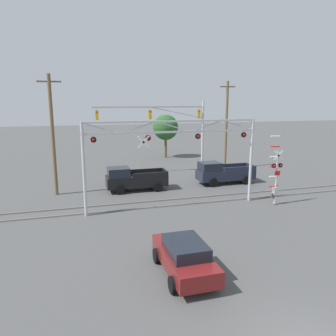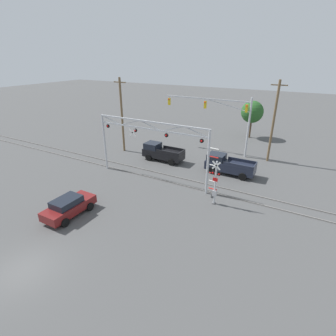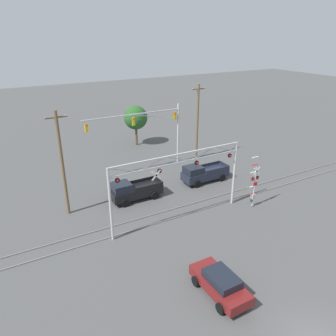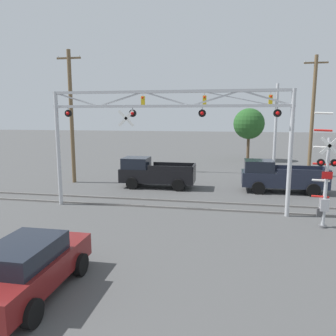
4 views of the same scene
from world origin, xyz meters
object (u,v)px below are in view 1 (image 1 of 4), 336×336
object	(u,v)px
crossing_gantry	(173,145)
crossing_signal_mast	(276,178)
utility_pole_left	(53,134)
pickup_truck_following	(223,173)
background_tree_beyond_span	(166,128)
pickup_truck_lead	(134,179)
traffic_signal_span	(176,123)
utility_pole_right	(226,125)
sedan_waiting	(184,256)

from	to	relation	value
crossing_gantry	crossing_signal_mast	distance (m)	7.99
crossing_gantry	utility_pole_left	distance (m)	10.12
pickup_truck_following	background_tree_beyond_span	distance (m)	15.63
pickup_truck_following	crossing_gantry	bearing A→B (deg)	-140.30
pickup_truck_lead	crossing_gantry	bearing A→B (deg)	-70.37
traffic_signal_span	background_tree_beyond_span	bearing A→B (deg)	81.04
traffic_signal_span	background_tree_beyond_span	world-z (taller)	traffic_signal_span
crossing_signal_mast	utility_pole_right	world-z (taller)	utility_pole_right
background_tree_beyond_span	pickup_truck_following	bearing A→B (deg)	-85.62
crossing_gantry	sedan_waiting	world-z (taller)	crossing_gantry
pickup_truck_following	background_tree_beyond_span	xyz separation A→B (m)	(-1.17, 15.29, 3.04)
traffic_signal_span	pickup_truck_lead	xyz separation A→B (m)	(-5.81, -6.30, -4.25)
pickup_truck_following	traffic_signal_span	bearing A→B (deg)	112.77
pickup_truck_lead	sedan_waiting	size ratio (longest dim) A/B	1.18
crossing_signal_mast	background_tree_beyond_span	bearing A→B (deg)	95.38
crossing_signal_mast	pickup_truck_lead	size ratio (longest dim) A/B	1.00
utility_pole_right	utility_pole_left	bearing A→B (deg)	-162.45
traffic_signal_span	pickup_truck_lead	bearing A→B (deg)	-132.67
crossing_signal_mast	utility_pole_right	size ratio (longest dim) A/B	0.53
traffic_signal_span	utility_pole_right	world-z (taller)	utility_pole_right
crossing_signal_mast	utility_pole_right	bearing A→B (deg)	79.91
traffic_signal_span	pickup_truck_following	world-z (taller)	traffic_signal_span
pickup_truck_following	sedan_waiting	xyz separation A→B (m)	(-8.77, -14.38, -0.18)
pickup_truck_lead	utility_pole_left	world-z (taller)	utility_pole_left
crossing_signal_mast	traffic_signal_span	world-z (taller)	traffic_signal_span
traffic_signal_span	utility_pole_right	bearing A→B (deg)	-0.28
crossing_signal_mast	sedan_waiting	bearing A→B (deg)	-142.17
crossing_gantry	sedan_waiting	size ratio (longest dim) A/B	2.85
crossing_gantry	pickup_truck_following	size ratio (longest dim) A/B	2.33
traffic_signal_span	utility_pole_left	xyz separation A→B (m)	(-12.13, -5.71, -0.30)
crossing_gantry	utility_pole_right	xyz separation A→B (m)	(9.75, 11.58, 0.43)
sedan_waiting	pickup_truck_lead	bearing A→B (deg)	88.56
pickup_truck_lead	sedan_waiting	bearing A→B (deg)	-91.44
background_tree_beyond_span	sedan_waiting	bearing A→B (deg)	-104.36
crossing_signal_mast	background_tree_beyond_span	xyz separation A→B (m)	(-2.08, 22.15, 2.06)
pickup_truck_lead	pickup_truck_following	world-z (taller)	same
crossing_signal_mast	sedan_waiting	xyz separation A→B (m)	(-9.68, -7.52, -1.17)
utility_pole_left	traffic_signal_span	bearing A→B (deg)	25.22
crossing_gantry	traffic_signal_span	world-z (taller)	traffic_signal_span
crossing_gantry	pickup_truck_following	distance (m)	9.18
traffic_signal_span	sedan_waiting	size ratio (longest dim) A/B	2.70
crossing_signal_mast	background_tree_beyond_span	size ratio (longest dim) A/B	0.89
crossing_signal_mast	crossing_gantry	bearing A→B (deg)	168.91
utility_pole_left	crossing_signal_mast	bearing A→B (deg)	-25.19
crossing_gantry	utility_pole_right	world-z (taller)	utility_pole_right
utility_pole_right	background_tree_beyond_span	world-z (taller)	utility_pole_right
pickup_truck_lead	utility_pole_right	distance (m)	13.81
utility_pole_right	background_tree_beyond_span	xyz separation A→B (m)	(-4.40, 9.11, -0.92)
pickup_truck_following	utility_pole_left	bearing A→B (deg)	178.08
sedan_waiting	background_tree_beyond_span	distance (m)	30.80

